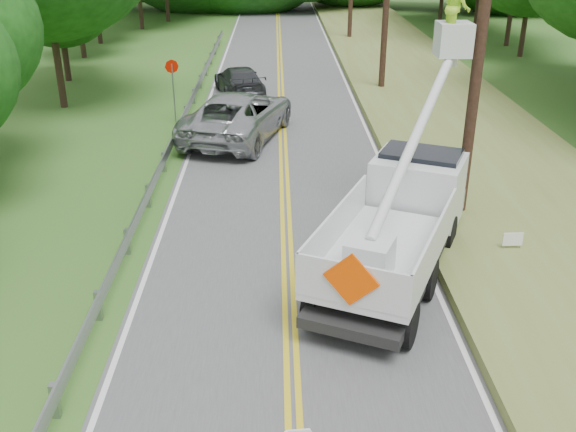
{
  "coord_description": "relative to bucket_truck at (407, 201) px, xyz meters",
  "views": [
    {
      "loc": [
        -0.27,
        -7.81,
        7.86
      ],
      "look_at": [
        0.0,
        6.0,
        1.5
      ],
      "focal_mm": 40.29,
      "sensor_mm": 36.0,
      "label": 1
    }
  ],
  "objects": [
    {
      "name": "stop_sign_permanent",
      "position": [
        -7.47,
        12.09,
        0.25
      ],
      "size": [
        0.54,
        0.23,
        2.67
      ],
      "color": "gray",
      "rests_on": "ground"
    },
    {
      "name": "tall_grass_verge",
      "position": [
        4.14,
        7.27,
        -1.39
      ],
      "size": [
        7.0,
        96.0,
        0.3
      ],
      "primitive_type": "cube",
      "color": "olive",
      "rests_on": "ground"
    },
    {
      "name": "guardrail",
      "position": [
        -6.98,
        8.18,
        -0.98
      ],
      "size": [
        0.18,
        48.0,
        0.77
      ],
      "color": "gray",
      "rests_on": "ground"
    },
    {
      "name": "road",
      "position": [
        -2.96,
        7.27,
        -1.53
      ],
      "size": [
        7.2,
        96.0,
        0.03
      ],
      "color": "#4A4A4C",
      "rests_on": "ground"
    },
    {
      "name": "suv_darkgrey",
      "position": [
        -4.98,
        16.75,
        -0.83
      ],
      "size": [
        2.99,
        5.08,
        1.38
      ],
      "primitive_type": "imported",
      "rotation": [
        0.0,
        0.0,
        3.38
      ],
      "color": "#313438",
      "rests_on": "road"
    },
    {
      "name": "yard_sign",
      "position": [
        2.7,
        -0.18,
        -1.01
      ],
      "size": [
        0.5,
        0.04,
        0.73
      ],
      "color": "white",
      "rests_on": "ground"
    },
    {
      "name": "bucket_truck",
      "position": [
        0.0,
        0.0,
        0.0
      ],
      "size": [
        4.77,
        7.32,
        6.67
      ],
      "color": "black",
      "rests_on": "road"
    },
    {
      "name": "suv_silver",
      "position": [
        -4.69,
        9.97,
        -0.6
      ],
      "size": [
        4.73,
        7.16,
        1.83
      ],
      "primitive_type": "imported",
      "rotation": [
        0.0,
        0.0,
        2.86
      ],
      "color": "#A2A5AA",
      "rests_on": "road"
    }
  ]
}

